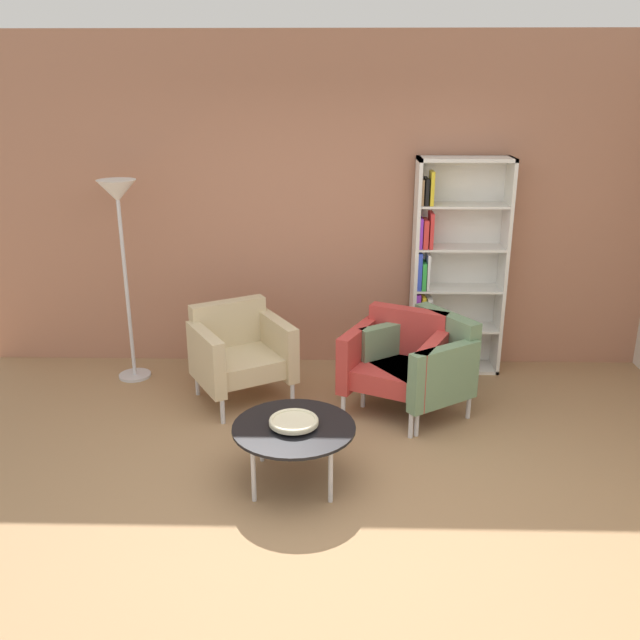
{
  "coord_description": "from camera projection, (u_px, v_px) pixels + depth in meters",
  "views": [
    {
      "loc": [
        -0.0,
        -3.58,
        2.51
      ],
      "look_at": [
        -0.1,
        0.84,
        0.95
      ],
      "focal_mm": 38.4,
      "sensor_mm": 36.0,
      "label": 1
    }
  ],
  "objects": [
    {
      "name": "coffee_table_low",
      "position": [
        294.0,
        430.0,
        4.41
      ],
      "size": [
        0.8,
        0.8,
        0.4
      ],
      "color": "black",
      "rests_on": "ground_plane"
    },
    {
      "name": "armchair_near_window",
      "position": [
        424.0,
        362.0,
        5.35
      ],
      "size": [
        0.93,
        0.94,
        0.78
      ],
      "rotation": [
        0.0,
        0.0,
        -0.98
      ],
      "color": "slate",
      "rests_on": "ground_plane"
    },
    {
      "name": "ground_plane",
      "position": [
        334.0,
        511.0,
        4.21
      ],
      "size": [
        8.32,
        8.32,
        0.0
      ],
      "primitive_type": "plane",
      "color": "#9E7751"
    },
    {
      "name": "floor_lamp_torchiere",
      "position": [
        120.0,
        216.0,
        5.63
      ],
      "size": [
        0.32,
        0.32,
        1.74
      ],
      "color": "silver",
      "rests_on": "ground_plane"
    },
    {
      "name": "armchair_spare_guest",
      "position": [
        398.0,
        361.0,
        5.38
      ],
      "size": [
        0.92,
        0.89,
        0.78
      ],
      "rotation": [
        0.0,
        0.0,
        -0.45
      ],
      "color": "#B73833",
      "rests_on": "ground_plane"
    },
    {
      "name": "decorative_bowl",
      "position": [
        294.0,
        421.0,
        4.39
      ],
      "size": [
        0.32,
        0.32,
        0.05
      ],
      "color": "beige",
      "rests_on": "coffee_table_low"
    },
    {
      "name": "bookshelf_tall",
      "position": [
        450.0,
        270.0,
        6.0
      ],
      "size": [
        0.8,
        0.3,
        1.9
      ],
      "color": "silver",
      "rests_on": "ground_plane"
    },
    {
      "name": "brick_back_panel",
      "position": [
        336.0,
        206.0,
        6.04
      ],
      "size": [
        6.4,
        0.12,
        2.9
      ],
      "primitive_type": "cube",
      "color": "#A87056",
      "rests_on": "ground_plane"
    },
    {
      "name": "armchair_corner_red",
      "position": [
        240.0,
        351.0,
        5.57
      ],
      "size": [
        0.93,
        0.91,
        0.78
      ],
      "rotation": [
        0.0,
        0.0,
        0.52
      ],
      "color": "#C6B289",
      "rests_on": "ground_plane"
    }
  ]
}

